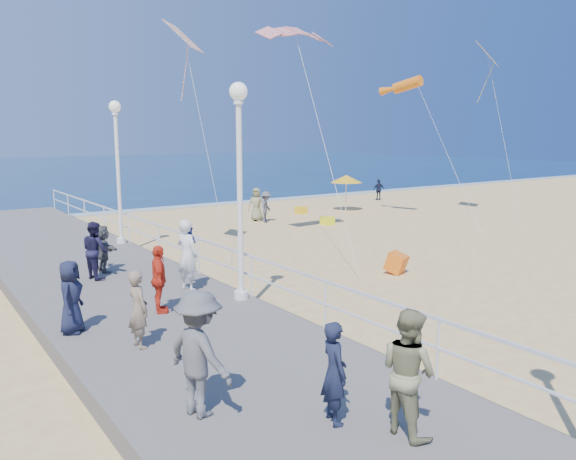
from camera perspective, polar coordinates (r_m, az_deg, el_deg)
ground at (r=17.63m, az=10.49°, el=-5.24°), size 160.00×160.00×0.00m
ocean at (r=77.96m, az=-26.16°, el=5.40°), size 160.00×90.00×0.05m
surf_line at (r=34.89m, az=-14.28°, el=2.03°), size 160.00×1.20×0.04m
boardwalk at (r=13.48m, az=-12.76°, el=-9.13°), size 5.00×44.00×0.40m
railing at (r=14.25m, az=-3.77°, el=-3.49°), size 0.05×42.00×0.55m
lamp_post_mid at (r=13.75m, az=-4.95°, el=6.19°), size 0.44×0.44×5.32m
lamp_post_far at (r=21.99m, az=-16.95°, el=7.10°), size 0.44×0.44×5.32m
woman_holding_toddler at (r=15.02m, az=-10.19°, el=-2.53°), size 0.64×0.80×1.90m
toddler_held at (r=15.15m, az=-9.96°, el=-1.20°), size 0.42×0.48×0.84m
spectator_0 at (r=8.25m, az=4.73°, el=-14.21°), size 0.49×0.62×1.50m
spectator_1 at (r=8.07m, az=12.11°, el=-13.87°), size 0.69×0.88×1.78m
spectator_2 at (r=8.46m, az=-9.01°, el=-12.29°), size 0.99×1.36×1.88m
spectator_3 at (r=13.31m, az=-12.98°, el=-4.91°), size 0.65×1.00×1.59m
spectator_4 at (r=12.53m, az=-21.21°, el=-6.35°), size 0.83×0.90×1.54m
spectator_5 at (r=17.70m, az=-18.26°, el=-1.82°), size 0.48×1.34×1.42m
spectator_6 at (r=11.30m, az=-14.97°, el=-7.76°), size 0.42×0.59×1.53m
spectator_7 at (r=16.96m, az=-19.01°, el=-1.95°), size 0.77×0.91×1.66m
beach_walker_a at (r=28.97m, az=-2.24°, el=2.36°), size 1.18×1.13×1.61m
beach_walker_b at (r=39.47m, az=9.20°, el=4.07°), size 0.91×0.59×1.44m
beach_walker_c at (r=29.47m, az=-3.22°, el=2.61°), size 0.99×1.00×1.75m
box_kite at (r=18.65m, az=10.94°, el=-3.49°), size 0.77×0.86×0.74m
beach_umbrella at (r=33.39m, az=5.93°, el=5.19°), size 1.90×1.90×2.14m
beach_chair_left at (r=28.35m, az=4.01°, el=0.95°), size 0.55×0.55×0.40m
beach_chair_right at (r=32.31m, az=1.33°, el=2.04°), size 0.55×0.55×0.40m
kite_parafoil at (r=23.39m, az=0.88°, el=19.57°), size 3.38×0.94×0.65m
kite_windsock at (r=30.46m, az=12.05°, el=14.24°), size 1.01×2.69×1.08m
kite_diamond_multi at (r=32.63m, az=19.60°, el=16.49°), size 1.94×1.74×1.23m
kite_diamond_redwhite at (r=20.91m, az=-10.55°, el=18.74°), size 1.70×1.71×0.96m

